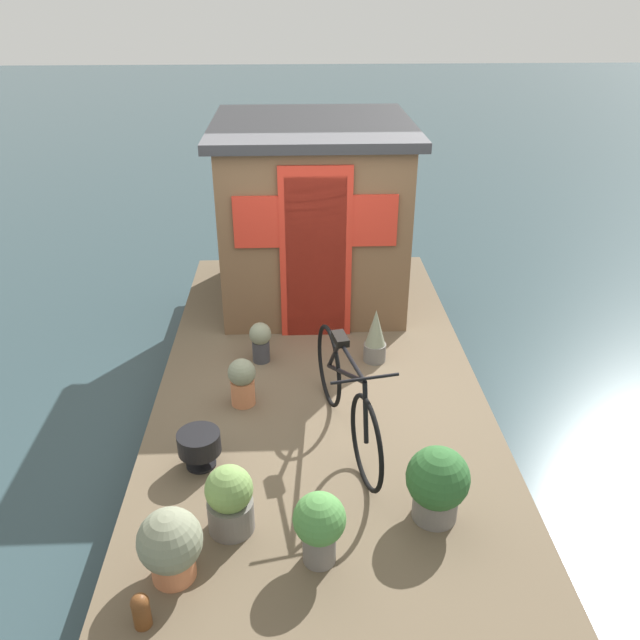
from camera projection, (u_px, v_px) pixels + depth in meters
ground_plane at (319, 417)px, 6.41m from camera, size 60.00×60.00×0.00m
houseboat_deck at (319, 396)px, 6.30m from camera, size 5.82×2.97×0.48m
houseboat_cabin at (313, 213)px, 7.30m from camera, size 2.15×2.13×2.01m
bicycle at (346, 397)px, 5.16m from camera, size 1.78×0.53×0.87m
potted_plant_thyme at (170, 545)px, 3.99m from camera, size 0.41×0.41×0.50m
potted_plant_lavender at (230, 500)px, 4.35m from camera, size 0.32×0.32×0.51m
potted_plant_rosemary at (437, 483)px, 4.43m from camera, size 0.44×0.44×0.56m
potted_plant_mint at (375, 337)px, 6.31m from camera, size 0.22×0.22×0.55m
potted_plant_geranium at (319, 525)px, 4.08m from camera, size 0.34×0.34×0.52m
potted_plant_succulent at (261, 340)px, 6.32m from camera, size 0.21×0.21×0.41m
potted_plant_ivy at (242, 381)px, 5.67m from camera, size 0.24×0.24×0.44m
charcoal_grill at (199, 444)px, 4.95m from camera, size 0.33×0.33×0.30m
mooring_bollard at (141, 609)px, 3.74m from camera, size 0.11×0.11×0.24m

